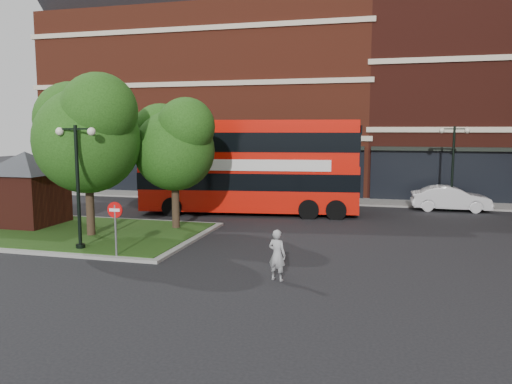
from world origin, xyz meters
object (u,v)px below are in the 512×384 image
(bus, at_px, (249,160))
(car_silver, at_px, (229,188))
(car_white, at_px, (451,198))
(woman, at_px, (277,255))

(bus, xyz_separation_m, car_silver, (-2.93, 5.44, -2.29))
(car_white, bearing_deg, car_silver, 81.70)
(car_silver, relative_size, car_white, 1.02)
(bus, relative_size, car_silver, 2.72)
(bus, bearing_deg, car_silver, 110.39)
(bus, height_order, woman, bus)
(car_silver, bearing_deg, car_white, -101.87)
(bus, height_order, car_white, bus)
(woman, bearing_deg, car_silver, -49.71)
(woman, bearing_deg, car_white, -95.80)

